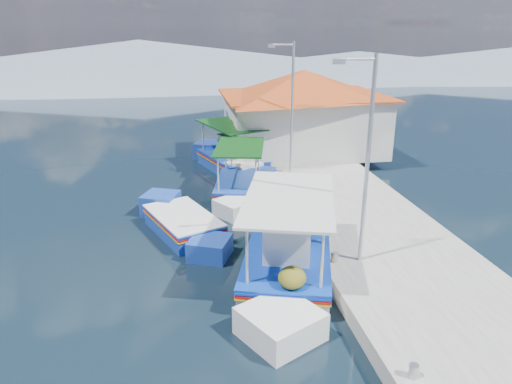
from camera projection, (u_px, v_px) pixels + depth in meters
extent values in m
plane|color=black|center=(213.00, 328.00, 11.97)|extent=(160.00, 160.00, 0.00)
cube|color=#AEABA3|center=(353.00, 215.00, 18.38)|extent=(5.00, 44.00, 0.50)
cylinder|color=#A5A8AD|center=(414.00, 371.00, 9.55)|extent=(0.20, 0.20, 0.30)
cylinder|color=#A5A8AD|center=(334.00, 257.00, 14.20)|extent=(0.20, 0.20, 0.30)
cylinder|color=#A5A8AD|center=(289.00, 191.00, 19.78)|extent=(0.20, 0.20, 0.30)
cylinder|color=#A5A8AD|center=(263.00, 154.00, 25.35)|extent=(0.20, 0.20, 0.30)
cube|color=white|center=(288.00, 268.00, 14.41)|extent=(3.63, 5.20, 1.03)
cube|color=white|center=(244.00, 227.00, 17.01)|extent=(2.34, 2.34, 1.14)
cube|color=white|center=(348.00, 321.00, 11.84)|extent=(2.27, 2.27, 0.98)
cube|color=#0C34A1|center=(288.00, 254.00, 14.25)|extent=(3.74, 5.36, 0.07)
cube|color=red|center=(288.00, 257.00, 14.28)|extent=(3.74, 5.36, 0.05)
cube|color=gold|center=(288.00, 259.00, 14.30)|extent=(3.74, 5.36, 0.04)
cube|color=#0C34A1|center=(288.00, 252.00, 14.22)|extent=(3.75, 5.32, 0.05)
cube|color=brown|center=(288.00, 253.00, 14.23)|extent=(3.42, 5.06, 0.05)
cube|color=white|center=(294.00, 239.00, 13.75)|extent=(1.66, 1.73, 1.20)
cube|color=silver|center=(295.00, 219.00, 13.55)|extent=(1.81, 1.87, 0.07)
cylinder|color=beige|center=(232.00, 209.00, 15.22)|extent=(0.08, 0.08, 1.74)
cylinder|color=beige|center=(284.00, 200.00, 16.01)|extent=(0.08, 0.08, 1.74)
cylinder|color=beige|center=(295.00, 261.00, 11.87)|extent=(0.08, 0.08, 1.74)
cylinder|color=beige|center=(357.00, 247.00, 12.66)|extent=(0.08, 0.08, 1.74)
cube|color=silver|center=(289.00, 198.00, 13.65)|extent=(3.75, 5.24, 0.08)
ellipsoid|color=#515015|center=(253.00, 227.00, 15.24)|extent=(0.83, 0.91, 0.62)
ellipsoid|color=#515015|center=(266.00, 219.00, 16.03)|extent=(0.70, 0.77, 0.52)
ellipsoid|color=#515015|center=(332.00, 272.00, 12.57)|extent=(0.74, 0.81, 0.55)
sphere|color=#FF4A08|center=(308.00, 214.00, 14.96)|extent=(0.43, 0.43, 0.43)
cube|color=white|center=(240.00, 191.00, 21.12)|extent=(2.63, 3.90, 0.91)
cube|color=white|center=(223.00, 173.00, 23.19)|extent=(1.92, 1.92, 1.01)
cube|color=white|center=(260.00, 209.00, 19.08)|extent=(1.86, 1.86, 0.87)
cube|color=#0C34A1|center=(240.00, 182.00, 20.98)|extent=(2.71, 4.02, 0.06)
cube|color=red|center=(240.00, 183.00, 21.01)|extent=(2.71, 4.02, 0.05)
cube|color=gold|center=(240.00, 185.00, 21.03)|extent=(2.71, 4.02, 0.04)
cube|color=#1A3E9C|center=(240.00, 180.00, 20.96)|extent=(2.72, 3.99, 0.05)
cube|color=brown|center=(240.00, 181.00, 20.97)|extent=(2.46, 3.80, 0.05)
cylinder|color=beige|center=(213.00, 157.00, 21.76)|extent=(0.07, 0.07, 1.54)
cylinder|color=beige|center=(244.00, 154.00, 22.29)|extent=(0.07, 0.07, 1.54)
cylinder|color=beige|center=(234.00, 176.00, 19.13)|extent=(0.07, 0.07, 1.54)
cylinder|color=beige|center=(270.00, 172.00, 19.66)|extent=(0.07, 0.07, 1.54)
cube|color=#0B3B10|center=(240.00, 147.00, 20.45)|extent=(2.72, 3.92, 0.07)
cube|color=#1A3E9C|center=(184.00, 228.00, 17.29)|extent=(2.89, 3.76, 0.93)
cube|color=#1A3E9C|center=(203.00, 203.00, 19.31)|extent=(1.67, 1.67, 1.03)
cube|color=#1A3E9C|center=(159.00, 255.00, 15.30)|extent=(1.62, 1.62, 0.88)
cube|color=#0C34A1|center=(183.00, 217.00, 17.14)|extent=(2.98, 3.87, 0.06)
cube|color=red|center=(183.00, 219.00, 17.17)|extent=(2.98, 3.87, 0.05)
cube|color=gold|center=(183.00, 221.00, 17.19)|extent=(2.98, 3.87, 0.04)
cube|color=white|center=(183.00, 215.00, 17.12)|extent=(2.98, 3.85, 0.05)
cube|color=brown|center=(183.00, 216.00, 17.13)|extent=(2.73, 3.65, 0.05)
cube|color=#1A3E9C|center=(232.00, 165.00, 24.86)|extent=(3.40, 4.61, 0.97)
cube|color=#1A3E9C|center=(242.00, 150.00, 27.37)|extent=(2.07, 2.07, 1.08)
cube|color=#1A3E9C|center=(220.00, 181.00, 22.39)|extent=(2.01, 2.01, 0.92)
cube|color=#0C34A1|center=(232.00, 157.00, 24.71)|extent=(3.50, 4.75, 0.06)
cube|color=red|center=(232.00, 158.00, 24.74)|extent=(3.50, 4.75, 0.05)
cube|color=gold|center=(232.00, 160.00, 24.76)|extent=(3.50, 4.75, 0.04)
cube|color=#0C34A1|center=(232.00, 156.00, 24.69)|extent=(3.50, 4.71, 0.05)
cube|color=brown|center=(232.00, 156.00, 24.70)|extent=(3.21, 4.47, 0.05)
cube|color=white|center=(230.00, 147.00, 24.22)|extent=(1.56, 1.65, 1.13)
cube|color=silver|center=(230.00, 136.00, 24.03)|extent=(1.69, 1.78, 0.06)
cylinder|color=beige|center=(223.00, 133.00, 26.17)|extent=(0.07, 0.07, 1.64)
cylinder|color=beige|center=(254.00, 134.00, 25.89)|extent=(0.07, 0.07, 1.64)
cylinder|color=beige|center=(206.00, 148.00, 22.95)|extent=(0.07, 0.07, 1.64)
cylinder|color=beige|center=(241.00, 150.00, 22.67)|extent=(0.07, 0.07, 1.64)
cube|color=#0B3B10|center=(231.00, 125.00, 24.15)|extent=(3.50, 4.64, 0.07)
cube|color=silver|center=(303.00, 124.00, 26.20)|extent=(8.00, 6.00, 3.00)
cube|color=#A83717|center=(303.00, 95.00, 25.68)|extent=(8.64, 6.48, 0.10)
pyramid|color=#A83717|center=(304.00, 83.00, 25.46)|extent=(10.49, 10.49, 1.40)
cube|color=brown|center=(233.00, 140.00, 24.82)|extent=(0.06, 1.00, 2.00)
cube|color=#0C34A1|center=(228.00, 119.00, 26.94)|extent=(0.06, 1.20, 0.90)
cylinder|color=#A5A8AD|center=(367.00, 164.00, 13.37)|extent=(0.12, 0.12, 6.00)
cylinder|color=#A5A8AD|center=(358.00, 59.00, 12.34)|extent=(1.00, 0.08, 0.08)
cube|color=#A5A8AD|center=(339.00, 61.00, 12.28)|extent=(0.30, 0.14, 0.14)
cylinder|color=#A5A8AD|center=(292.00, 110.00, 21.73)|extent=(0.12, 0.12, 6.00)
cylinder|color=#A5A8AD|center=(283.00, 45.00, 20.70)|extent=(1.00, 0.08, 0.08)
cube|color=#A5A8AD|center=(271.00, 46.00, 20.64)|extent=(0.30, 0.14, 0.14)
cone|color=slate|center=(140.00, 62.00, 62.41)|extent=(96.00, 96.00, 5.50)
cone|color=slate|center=(357.00, 65.00, 67.36)|extent=(76.80, 76.80, 3.80)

